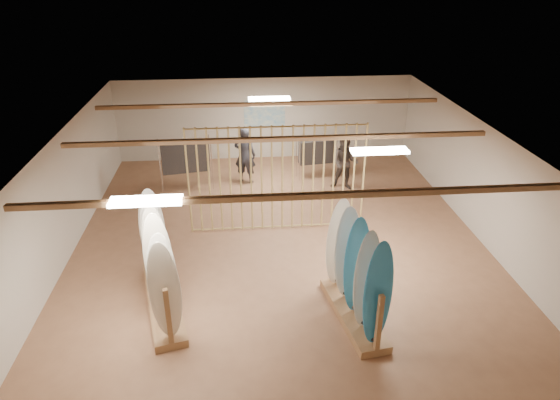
{
  "coord_description": "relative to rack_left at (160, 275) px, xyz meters",
  "views": [
    {
      "loc": [
        -0.94,
        -10.59,
        6.36
      ],
      "look_at": [
        0.0,
        0.0,
        1.2
      ],
      "focal_mm": 32.0,
      "sensor_mm": 36.0,
      "label": 1
    }
  ],
  "objects": [
    {
      "name": "floor",
      "position": [
        2.57,
        2.24,
        -0.75
      ],
      "size": [
        12.0,
        12.0,
        0.0
      ],
      "primitive_type": "plane",
      "color": "#956548",
      "rests_on": "ground"
    },
    {
      "name": "ceiling",
      "position": [
        2.57,
        2.24,
        2.05
      ],
      "size": [
        12.0,
        12.0,
        0.0
      ],
      "primitive_type": "plane",
      "rotation": [
        3.14,
        0.0,
        0.0
      ],
      "color": "gray",
      "rests_on": "ground"
    },
    {
      "name": "wall_back",
      "position": [
        2.57,
        8.24,
        0.65
      ],
      "size": [
        12.0,
        0.0,
        12.0
      ],
      "primitive_type": "plane",
      "rotation": [
        1.57,
        0.0,
        0.0
      ],
      "color": "beige",
      "rests_on": "ground"
    },
    {
      "name": "wall_front",
      "position": [
        2.57,
        -3.76,
        0.65
      ],
      "size": [
        12.0,
        0.0,
        12.0
      ],
      "primitive_type": "plane",
      "rotation": [
        -1.57,
        0.0,
        0.0
      ],
      "color": "beige",
      "rests_on": "ground"
    },
    {
      "name": "wall_left",
      "position": [
        -2.43,
        2.24,
        0.65
      ],
      "size": [
        0.0,
        12.0,
        12.0
      ],
      "primitive_type": "plane",
      "rotation": [
        1.57,
        0.0,
        1.57
      ],
      "color": "beige",
      "rests_on": "ground"
    },
    {
      "name": "wall_right",
      "position": [
        7.57,
        2.24,
        0.65
      ],
      "size": [
        0.0,
        12.0,
        12.0
      ],
      "primitive_type": "plane",
      "rotation": [
        1.57,
        0.0,
        -1.57
      ],
      "color": "beige",
      "rests_on": "ground"
    },
    {
      "name": "ceiling_slats",
      "position": [
        2.57,
        2.24,
        1.97
      ],
      "size": [
        9.5,
        6.12,
        0.1
      ],
      "primitive_type": "cube",
      "color": "#9C6F47",
      "rests_on": "ground"
    },
    {
      "name": "light_panels",
      "position": [
        2.57,
        2.24,
        1.99
      ],
      "size": [
        1.2,
        0.35,
        0.06
      ],
      "primitive_type": "cube",
      "color": "white",
      "rests_on": "ground"
    },
    {
      "name": "bamboo_partition",
      "position": [
        2.57,
        3.04,
        0.65
      ],
      "size": [
        4.45,
        0.05,
        2.78
      ],
      "color": "tan",
      "rests_on": "ground"
    },
    {
      "name": "poster",
      "position": [
        2.57,
        8.22,
        0.85
      ],
      "size": [
        1.4,
        0.03,
        0.9
      ],
      "primitive_type": "cube",
      "color": "#3684BE",
      "rests_on": "ground"
    },
    {
      "name": "rack_left",
      "position": [
        0.0,
        0.0,
        0.0
      ],
      "size": [
        1.2,
        2.78,
        2.19
      ],
      "rotation": [
        0.0,
        0.0,
        0.23
      ],
      "color": "#9C6F47",
      "rests_on": "floor"
    },
    {
      "name": "rack_right",
      "position": [
        3.75,
        -0.67,
        -0.01
      ],
      "size": [
        0.95,
        2.35,
        2.17
      ],
      "rotation": [
        0.0,
        0.0,
        0.16
      ],
      "color": "#9C6F47",
      "rests_on": "floor"
    },
    {
      "name": "clothing_rack_a",
      "position": [
        0.04,
        5.75,
        0.3
      ],
      "size": [
        1.48,
        0.62,
        1.61
      ],
      "rotation": [
        0.0,
        0.0,
        0.18
      ],
      "color": "silver",
      "rests_on": "floor"
    },
    {
      "name": "clothing_rack_b",
      "position": [
        4.11,
        6.34,
        0.11
      ],
      "size": [
        1.23,
        0.47,
        1.32
      ],
      "rotation": [
        0.0,
        0.0,
        0.15
      ],
      "color": "silver",
      "rests_on": "floor"
    },
    {
      "name": "shopper_a",
      "position": [
        1.82,
        6.09,
        0.29
      ],
      "size": [
        0.87,
        0.7,
        2.07
      ],
      "primitive_type": "imported",
      "rotation": [
        0.0,
        0.0,
        2.86
      ],
      "color": "#222229",
      "rests_on": "floor"
    },
    {
      "name": "shopper_b",
      "position": [
        4.8,
        5.36,
        0.2
      ],
      "size": [
        1.1,
        0.98,
        1.89
      ],
      "primitive_type": "imported",
      "rotation": [
        0.0,
        0.0,
        -0.35
      ],
      "color": "#362E2A",
      "rests_on": "floor"
    }
  ]
}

